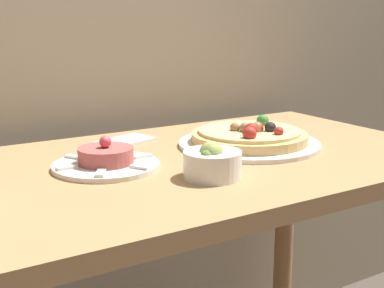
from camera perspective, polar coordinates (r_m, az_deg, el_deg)
The scene contains 5 objects.
dining_table at distance 1.15m, azimuth -3.05°, elevation -7.90°, with size 1.30×0.66×0.79m.
pizza_plate at distance 1.26m, azimuth 6.16°, elevation 0.62°, with size 0.33×0.33×0.06m.
tartare_plate at distance 1.09m, azimuth -9.16°, elevation -1.76°, with size 0.22×0.22×0.07m.
small_bowl at distance 1.01m, azimuth 2.16°, elevation -1.96°, with size 0.11×0.11×0.07m.
napkin at distance 1.30m, azimuth -7.14°, elevation 0.30°, with size 0.15×0.12×0.01m.
Camera 1 is at (-0.51, -0.61, 1.09)m, focal length 50.00 mm.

